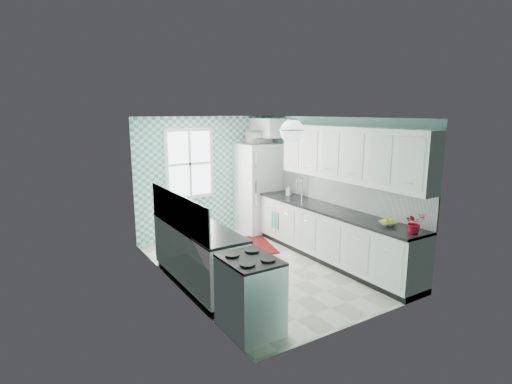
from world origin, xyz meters
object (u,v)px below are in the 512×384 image
fruit_bowl (388,223)px  potted_plant (415,223)px  microwave (259,137)px  sink (294,198)px  fridge (259,188)px  stove (250,293)px  ceiling_light (292,131)px

fruit_bowl → potted_plant: 0.46m
microwave → fruit_bowl: bearing=92.1°
sink → potted_plant: 2.74m
fridge → sink: size_ratio=3.34×
stove → fruit_bowl: size_ratio=3.66×
ceiling_light → microwave: 2.86m
ceiling_light → potted_plant: 2.13m
ceiling_light → fruit_bowl: (1.20, -0.80, -1.35)m
ceiling_light → sink: size_ratio=0.61×
potted_plant → fridge: bearing=91.3°
stove → fruit_bowl: (2.40, 0.01, 0.50)m
ceiling_light → sink: bearing=51.0°
fridge → potted_plant: (0.09, -3.87, 0.13)m
fruit_bowl → potted_plant: size_ratio=0.83×
stove → sink: (2.40, 2.29, 0.46)m
fridge → fruit_bowl: bearing=-85.6°
fridge → microwave: microwave is taller
ceiling_light → microwave: ceiling_light is taller
potted_plant → microwave: microwave is taller
sink → potted_plant: bearing=-90.5°
stove → microwave: bearing=59.5°
fridge → stove: size_ratio=2.14×
ceiling_light → stove: 2.35m
ceiling_light → fruit_bowl: 1.98m
fruit_bowl → fridge: bearing=91.5°
ceiling_light → sink: (1.20, 1.48, -1.39)m
fridge → fruit_bowl: size_ratio=7.83×
ceiling_light → sink: ceiling_light is taller
ceiling_light → fruit_bowl: ceiling_light is taller
sink → stove: bearing=-136.8°
potted_plant → ceiling_light: bearing=133.9°
fridge → sink: (0.09, -1.14, -0.03)m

